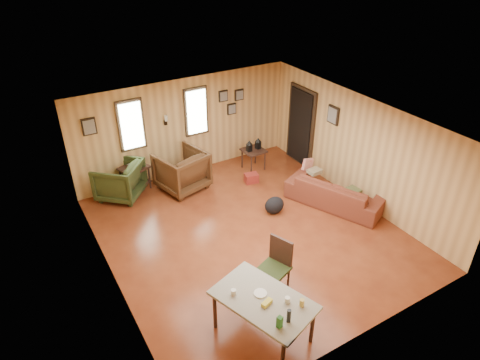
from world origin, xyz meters
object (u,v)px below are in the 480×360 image
at_px(end_table, 135,174).
at_px(recliner_brown, 182,169).
at_px(dining_table, 264,303).
at_px(side_table, 254,149).
at_px(sofa, 336,189).
at_px(recliner_green, 119,178).

bearing_deg(end_table, recliner_brown, -26.48).
distance_m(end_table, dining_table, 5.03).
relative_size(recliner_brown, end_table, 1.40).
height_order(recliner_brown, side_table, recliner_brown).
distance_m(sofa, side_table, 2.41).
xyz_separation_m(recliner_brown, dining_table, (-0.70, -4.53, 0.16)).
distance_m(recliner_green, dining_table, 4.97).
distance_m(recliner_brown, end_table, 1.09).
distance_m(recliner_brown, side_table, 1.94).
relative_size(recliner_green, dining_table, 0.57).
bearing_deg(recliner_brown, end_table, -40.87).
height_order(recliner_brown, recliner_green, recliner_brown).
distance_m(sofa, recliner_green, 4.85).
relative_size(recliner_brown, side_table, 1.25).
distance_m(recliner_green, side_table, 3.34).
relative_size(sofa, end_table, 2.86).
xyz_separation_m(recliner_brown, side_table, (1.94, -0.06, 0.05)).
bearing_deg(recliner_green, recliner_brown, 116.40).
bearing_deg(end_table, recliner_green, -165.84).
relative_size(sofa, recliner_green, 2.24).
bearing_deg(sofa, dining_table, 99.23).
bearing_deg(recliner_brown, recliner_green, -30.24).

